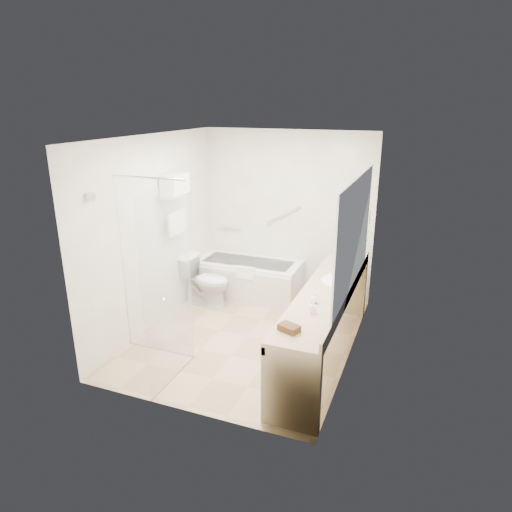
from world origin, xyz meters
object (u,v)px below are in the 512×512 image
(vanity_counter, at_px, (325,308))
(water_bottle_left, at_px, (348,257))
(bathtub, at_px, (248,278))
(amenity_basket, at_px, (289,328))
(toilet, at_px, (206,281))

(vanity_counter, xyz_separation_m, water_bottle_left, (0.06, 1.02, 0.29))
(bathtub, bearing_deg, water_bottle_left, -13.32)
(bathtub, height_order, amenity_basket, amenity_basket)
(toilet, distance_m, water_bottle_left, 2.12)
(water_bottle_left, bearing_deg, amenity_basket, -94.64)
(toilet, xyz_separation_m, water_bottle_left, (2.03, 0.17, 0.57))
(vanity_counter, relative_size, amenity_basket, 14.22)
(vanity_counter, xyz_separation_m, toilet, (-1.97, 0.85, -0.28))
(vanity_counter, xyz_separation_m, amenity_basket, (-0.11, -1.04, 0.24))
(amenity_basket, bearing_deg, bathtub, 120.15)
(bathtub, bearing_deg, amenity_basket, -59.85)
(bathtub, distance_m, toilet, 0.71)
(toilet, bearing_deg, amenity_basket, -131.64)
(toilet, distance_m, amenity_basket, 2.71)
(toilet, relative_size, amenity_basket, 3.92)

